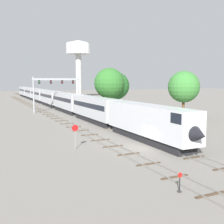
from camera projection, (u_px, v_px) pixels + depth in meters
ground_plane at (147, 147)px, 33.68m from camera, size 400.00×400.00×0.00m
track_main at (51, 106)px, 88.63m from camera, size 2.60×200.00×0.16m
track_near at (47, 113)px, 68.30m from camera, size 2.60×160.00×0.16m
passenger_train at (50, 98)px, 89.08m from camera, size 3.04×134.35×4.80m
signal_gantry at (57, 86)px, 71.30m from camera, size 12.10×0.49×8.89m
water_tower at (78, 52)px, 125.48m from camera, size 10.80×10.80×25.75m
switch_stand at (180, 185)px, 20.08m from camera, size 0.36×0.24×1.46m
stop_sign at (75, 133)px, 32.56m from camera, size 0.76×0.08×2.88m
trackside_tree_left at (184, 87)px, 57.58m from camera, size 6.44×6.44×9.90m
trackside_tree_mid at (109, 83)px, 71.60m from camera, size 7.73×7.73×11.14m
trackside_tree_right at (115, 86)px, 74.57m from camera, size 7.34×7.34×10.24m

